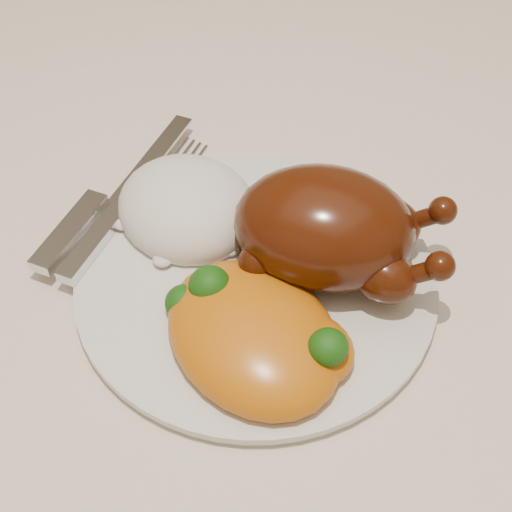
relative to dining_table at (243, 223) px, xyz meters
The scene contains 8 objects.
floor 0.67m from the dining_table, ahead, with size 4.00×4.00×0.00m, color brown.
dining_table is the anchor object (origin of this frame).
tablecloth 0.07m from the dining_table, ahead, with size 1.73×1.03×0.18m.
dinner_plate 0.19m from the dining_table, 52.13° to the right, with size 0.25×0.25×0.01m, color silver.
roast_chicken 0.22m from the dining_table, 34.27° to the right, with size 0.17×0.13×0.08m.
rice_mound 0.17m from the dining_table, 77.09° to the right, with size 0.13×0.12×0.06m.
mac_and_cheese 0.25m from the dining_table, 53.38° to the right, with size 0.16×0.14×0.05m.
cutlery 0.19m from the dining_table, 100.53° to the right, with size 0.05×0.20×0.01m.
Camera 1 is at (0.27, -0.39, 1.17)m, focal length 50.00 mm.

